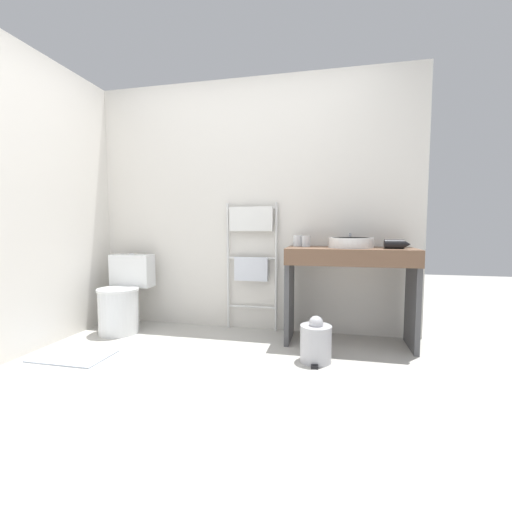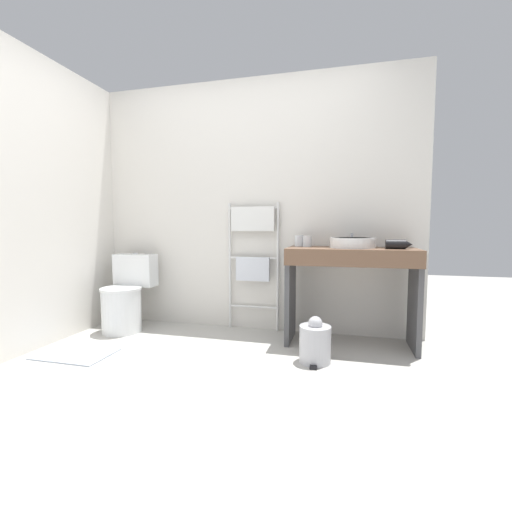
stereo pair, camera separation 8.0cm
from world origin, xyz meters
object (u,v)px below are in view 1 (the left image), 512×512
at_px(toilet, 123,299).
at_px(cup_near_edge, 306,241).
at_px(cup_near_wall, 298,241).
at_px(hair_dryer, 395,244).
at_px(sink_basin, 351,242).
at_px(towel_radiator, 251,247).
at_px(trash_bin, 316,342).

distance_m(toilet, cup_near_edge, 1.82).
xyz_separation_m(cup_near_wall, cup_near_edge, (0.08, -0.03, -0.00)).
height_order(cup_near_edge, hair_dryer, cup_near_edge).
bearing_deg(sink_basin, cup_near_edge, 167.12).
relative_size(toilet, hair_dryer, 3.72).
distance_m(cup_near_wall, cup_near_edge, 0.08).
bearing_deg(cup_near_wall, cup_near_edge, -21.33).
height_order(cup_near_wall, cup_near_edge, cup_near_wall).
relative_size(toilet, towel_radiator, 0.60).
distance_m(toilet, trash_bin, 1.89).
height_order(toilet, trash_bin, toilet).
distance_m(hair_dryer, trash_bin, 1.02).
relative_size(sink_basin, hair_dryer, 1.88).
distance_m(toilet, towel_radiator, 1.33).
bearing_deg(cup_near_wall, sink_basin, -14.34).
relative_size(cup_near_wall, trash_bin, 0.29).
bearing_deg(cup_near_wall, hair_dryer, -13.33).
bearing_deg(trash_bin, cup_near_wall, 108.41).
relative_size(towel_radiator, cup_near_wall, 12.33).
distance_m(sink_basin, hair_dryer, 0.34).
xyz_separation_m(cup_near_edge, hair_dryer, (0.72, -0.16, -0.01)).
bearing_deg(cup_near_wall, toilet, -172.02).
xyz_separation_m(toilet, towel_radiator, (1.19, 0.30, 0.49)).
bearing_deg(sink_basin, towel_radiator, 168.38).
height_order(sink_basin, cup_near_wall, cup_near_wall).
height_order(cup_near_edge, trash_bin, cup_near_edge).
relative_size(hair_dryer, trash_bin, 0.57).
distance_m(cup_near_edge, hair_dryer, 0.74).
xyz_separation_m(toilet, trash_bin, (1.84, -0.37, -0.17)).
bearing_deg(trash_bin, toilet, 168.70).
distance_m(towel_radiator, cup_near_edge, 0.54).
xyz_separation_m(cup_near_edge, trash_bin, (0.12, -0.57, -0.72)).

